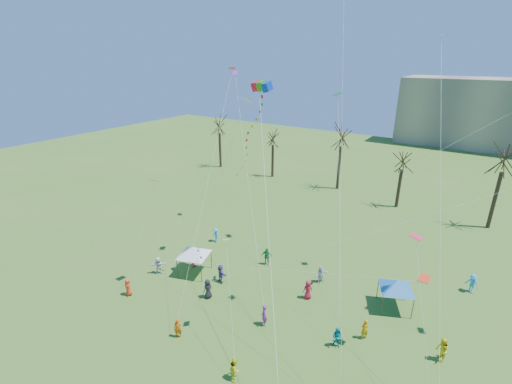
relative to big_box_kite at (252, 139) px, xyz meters
The scene contains 7 objects.
ground 17.01m from the big_box_kite, 64.11° to the right, with size 160.00×160.00×0.00m, color #3E6A21.
bare_tree_row 27.78m from the big_box_kite, 76.31° to the left, with size 68.87×8.99×11.09m.
big_box_kite is the anchor object (origin of this frame).
canopy_tent_white 12.40m from the big_box_kite, 160.44° to the right, with size 3.56×3.56×2.80m.
canopy_tent_blue 16.57m from the big_box_kite, 15.56° to the left, with size 3.25×3.25×2.67m.
festival_crowd 13.56m from the big_box_kite, 23.19° to the right, with size 26.68×19.82×1.85m.
small_kites_aloft 4.85m from the big_box_kite, 18.94° to the left, with size 29.48×18.55×33.55m.
Camera 1 is at (11.04, -13.75, 19.62)m, focal length 25.00 mm.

